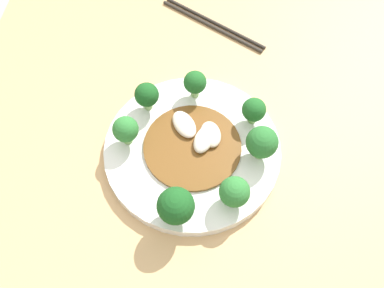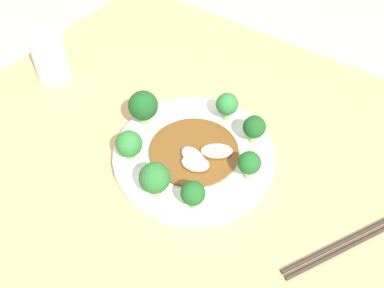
{
  "view_description": "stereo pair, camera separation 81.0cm",
  "coord_description": "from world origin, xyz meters",
  "px_view_note": "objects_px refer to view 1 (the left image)",
  "views": [
    {
      "loc": [
        0.38,
        0.07,
        1.46
      ],
      "look_at": [
        0.0,
        0.02,
        0.81
      ],
      "focal_mm": 42.0,
      "sensor_mm": 36.0,
      "label": 1
    },
    {
      "loc": [
        -0.32,
        0.48,
        1.43
      ],
      "look_at": [
        0.0,
        0.02,
        0.81
      ],
      "focal_mm": 42.0,
      "sensor_mm": 36.0,
      "label": 2
    }
  ],
  "objects_px": {
    "broccoli_west": "(195,83)",
    "broccoli_south": "(126,129)",
    "broccoli_east": "(176,206)",
    "broccoli_southwest": "(147,95)",
    "broccoli_northwest": "(254,110)",
    "chopsticks": "(213,24)",
    "plate": "(192,153)",
    "broccoli_north": "(262,141)",
    "broccoli_northeast": "(234,192)",
    "stirfry_center": "(195,143)"
  },
  "relations": [
    {
      "from": "broccoli_north",
      "to": "broccoli_northeast",
      "type": "relative_size",
      "value": 1.15
    },
    {
      "from": "broccoli_northeast",
      "to": "broccoli_east",
      "type": "relative_size",
      "value": 0.82
    },
    {
      "from": "plate",
      "to": "broccoli_west",
      "type": "xyz_separation_m",
      "value": [
        -0.12,
        -0.01,
        0.05
      ]
    },
    {
      "from": "broccoli_east",
      "to": "broccoli_southwest",
      "type": "distance_m",
      "value": 0.22
    },
    {
      "from": "broccoli_north",
      "to": "broccoli_south",
      "type": "height_order",
      "value": "broccoli_north"
    },
    {
      "from": "plate",
      "to": "broccoli_southwest",
      "type": "height_order",
      "value": "broccoli_southwest"
    },
    {
      "from": "broccoli_north",
      "to": "stirfry_center",
      "type": "xyz_separation_m",
      "value": [
        -0.0,
        -0.11,
        -0.03
      ]
    },
    {
      "from": "chopsticks",
      "to": "plate",
      "type": "bearing_deg",
      "value": -1.13
    },
    {
      "from": "broccoli_south",
      "to": "broccoli_east",
      "type": "relative_size",
      "value": 0.83
    },
    {
      "from": "broccoli_east",
      "to": "broccoli_northwest",
      "type": "bearing_deg",
      "value": 150.95
    },
    {
      "from": "broccoli_northeast",
      "to": "broccoli_northwest",
      "type": "distance_m",
      "value": 0.16
    },
    {
      "from": "broccoli_south",
      "to": "chopsticks",
      "type": "height_order",
      "value": "broccoli_south"
    },
    {
      "from": "broccoli_north",
      "to": "broccoli_east",
      "type": "relative_size",
      "value": 0.95
    },
    {
      "from": "broccoli_northeast",
      "to": "broccoli_south",
      "type": "distance_m",
      "value": 0.21
    },
    {
      "from": "broccoli_northwest",
      "to": "broccoli_east",
      "type": "xyz_separation_m",
      "value": [
        0.2,
        -0.11,
        0.01
      ]
    },
    {
      "from": "plate",
      "to": "broccoli_west",
      "type": "relative_size",
      "value": 5.18
    },
    {
      "from": "broccoli_south",
      "to": "broccoli_northwest",
      "type": "xyz_separation_m",
      "value": [
        -0.07,
        0.21,
        -0.0
      ]
    },
    {
      "from": "plate",
      "to": "broccoli_west",
      "type": "distance_m",
      "value": 0.13
    },
    {
      "from": "chopsticks",
      "to": "broccoli_southwest",
      "type": "bearing_deg",
      "value": -22.1
    },
    {
      "from": "chopsticks",
      "to": "broccoli_northwest",
      "type": "bearing_deg",
      "value": 20.89
    },
    {
      "from": "broccoli_north",
      "to": "broccoli_southwest",
      "type": "height_order",
      "value": "broccoli_north"
    },
    {
      "from": "broccoli_north",
      "to": "broccoli_east",
      "type": "xyz_separation_m",
      "value": [
        0.13,
        -0.12,
        0.0
      ]
    },
    {
      "from": "broccoli_north",
      "to": "chopsticks",
      "type": "bearing_deg",
      "value": -160.56
    },
    {
      "from": "plate",
      "to": "broccoli_east",
      "type": "height_order",
      "value": "broccoli_east"
    },
    {
      "from": "broccoli_south",
      "to": "broccoli_northwest",
      "type": "relative_size",
      "value": 1.08
    },
    {
      "from": "stirfry_center",
      "to": "broccoli_west",
      "type": "bearing_deg",
      "value": -173.49
    },
    {
      "from": "broccoli_south",
      "to": "chopsticks",
      "type": "bearing_deg",
      "value": 159.0
    },
    {
      "from": "broccoli_northwest",
      "to": "chopsticks",
      "type": "relative_size",
      "value": 0.25
    },
    {
      "from": "broccoli_west",
      "to": "chopsticks",
      "type": "relative_size",
      "value": 0.26
    },
    {
      "from": "plate",
      "to": "broccoli_south",
      "type": "height_order",
      "value": "broccoli_south"
    },
    {
      "from": "broccoli_east",
      "to": "stirfry_center",
      "type": "relative_size",
      "value": 0.43
    },
    {
      "from": "broccoli_northwest",
      "to": "broccoli_southwest",
      "type": "height_order",
      "value": "broccoli_southwest"
    },
    {
      "from": "broccoli_northeast",
      "to": "broccoli_north",
      "type": "bearing_deg",
      "value": 157.99
    },
    {
      "from": "broccoli_east",
      "to": "stirfry_center",
      "type": "height_order",
      "value": "broccoli_east"
    },
    {
      "from": "broccoli_east",
      "to": "stirfry_center",
      "type": "xyz_separation_m",
      "value": [
        -0.13,
        0.01,
        -0.04
      ]
    },
    {
      "from": "plate",
      "to": "broccoli_west",
      "type": "bearing_deg",
      "value": -175.76
    },
    {
      "from": "plate",
      "to": "broccoli_northwest",
      "type": "xyz_separation_m",
      "value": [
        -0.07,
        0.1,
        0.04
      ]
    },
    {
      "from": "broccoli_west",
      "to": "broccoli_south",
      "type": "height_order",
      "value": "broccoli_south"
    },
    {
      "from": "broccoli_northeast",
      "to": "stirfry_center",
      "type": "height_order",
      "value": "broccoli_northeast"
    },
    {
      "from": "broccoli_west",
      "to": "broccoli_northwest",
      "type": "bearing_deg",
      "value": 67.72
    },
    {
      "from": "broccoli_west",
      "to": "broccoli_east",
      "type": "height_order",
      "value": "broccoli_east"
    },
    {
      "from": "plate",
      "to": "broccoli_northeast",
      "type": "relative_size",
      "value": 5.13
    },
    {
      "from": "broccoli_north",
      "to": "broccoli_west",
      "type": "relative_size",
      "value": 1.16
    },
    {
      "from": "broccoli_southwest",
      "to": "broccoli_northwest",
      "type": "bearing_deg",
      "value": 87.89
    },
    {
      "from": "broccoli_west",
      "to": "chopsticks",
      "type": "height_order",
      "value": "broccoli_west"
    },
    {
      "from": "broccoli_northwest",
      "to": "broccoli_southwest",
      "type": "distance_m",
      "value": 0.19
    },
    {
      "from": "broccoli_northeast",
      "to": "broccoli_south",
      "type": "relative_size",
      "value": 0.99
    },
    {
      "from": "stirfry_center",
      "to": "chopsticks",
      "type": "distance_m",
      "value": 0.31
    },
    {
      "from": "broccoli_south",
      "to": "broccoli_east",
      "type": "xyz_separation_m",
      "value": [
        0.13,
        0.1,
        0.01
      ]
    },
    {
      "from": "broccoli_northeast",
      "to": "stirfry_center",
      "type": "bearing_deg",
      "value": -142.76
    }
  ]
}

